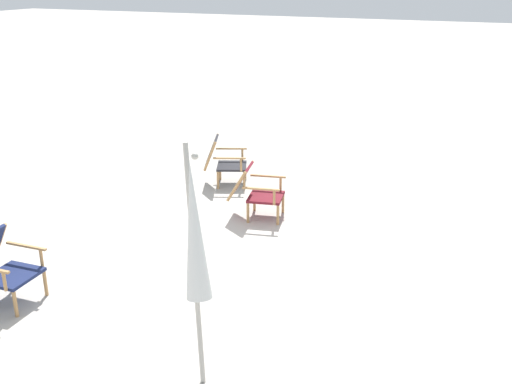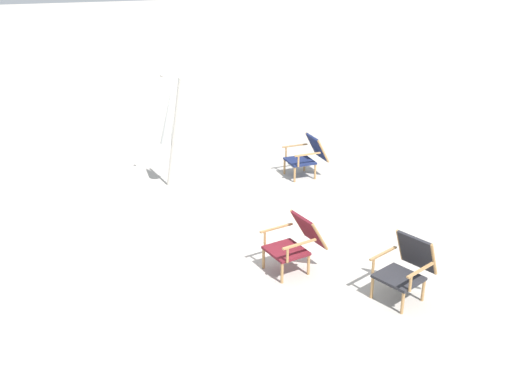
# 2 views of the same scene
# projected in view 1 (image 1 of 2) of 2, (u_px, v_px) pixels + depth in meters

# --- Properties ---
(ground_plane) EXTENTS (80.00, 80.00, 0.00)m
(ground_plane) POSITION_uv_depth(u_px,v_px,m) (170.00, 250.00, 7.70)
(ground_plane) COLOR #B2AAA0
(beach_chair_front_right) EXTENTS (0.73, 0.88, 0.78)m
(beach_chair_front_right) POSITION_uv_depth(u_px,v_px,m) (254.00, 189.00, 8.62)
(beach_chair_front_right) COLOR maroon
(beach_chair_front_right) RESTS_ON ground
(beach_chair_front_left) EXTENTS (0.80, 0.86, 0.81)m
(beach_chair_front_left) POSITION_uv_depth(u_px,v_px,m) (222.00, 160.00, 9.95)
(beach_chair_front_left) COLOR #28282D
(beach_chair_front_left) RESTS_ON ground
(umbrella_furled_white) EXTENTS (0.47, 0.45, 2.09)m
(umbrella_furled_white) POSITION_uv_depth(u_px,v_px,m) (195.00, 233.00, 4.89)
(umbrella_furled_white) COLOR #B7B2A8
(umbrella_furled_white) RESTS_ON ground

